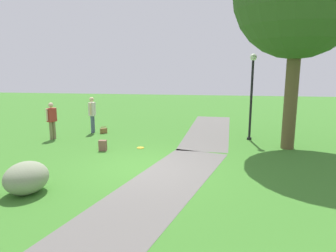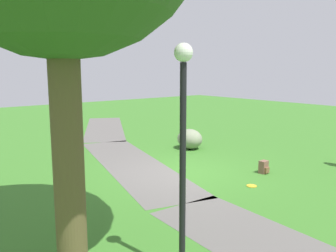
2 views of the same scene
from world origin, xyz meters
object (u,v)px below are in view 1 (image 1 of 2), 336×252
at_px(handbag_on_grass, 104,130).
at_px(spare_backpack_on_lawn, 103,146).
at_px(lamp_post, 252,88).
at_px(frisbee_on_grass, 140,148).
at_px(lawn_boulder, 26,178).
at_px(woman_with_handbag, 92,112).
at_px(man_near_boulder, 52,118).

distance_m(handbag_on_grass, spare_backpack_on_lawn, 3.06).
distance_m(lamp_post, frisbee_on_grass, 5.27).
xyz_separation_m(lawn_boulder, handbag_on_grass, (-6.93, -0.45, -0.26)).
bearing_deg(woman_with_handbag, lawn_boulder, 8.08).
bearing_deg(lawn_boulder, lamp_post, 136.68).
relative_size(lamp_post, handbag_on_grass, 9.43).
relative_size(lawn_boulder, spare_backpack_on_lawn, 3.42).
bearing_deg(spare_backpack_on_lawn, woman_with_handbag, -152.55).
height_order(lawn_boulder, frisbee_on_grass, lawn_boulder).
height_order(lamp_post, frisbee_on_grass, lamp_post).
relative_size(lawn_boulder, woman_with_handbag, 0.81).
xyz_separation_m(woman_with_handbag, frisbee_on_grass, (2.41, 2.85, -0.97)).
relative_size(spare_backpack_on_lawn, frisbee_on_grass, 1.44).
bearing_deg(man_near_boulder, frisbee_on_grass, 77.53).
distance_m(handbag_on_grass, frisbee_on_grass, 3.29).
height_order(woman_with_handbag, spare_backpack_on_lawn, woman_with_handbag).
bearing_deg(lamp_post, frisbee_on_grass, -65.40).
bearing_deg(handbag_on_grass, frisbee_on_grass, 44.59).
height_order(man_near_boulder, frisbee_on_grass, man_near_boulder).
distance_m(woman_with_handbag, man_near_boulder, 1.94).
relative_size(woman_with_handbag, frisbee_on_grass, 6.08).
distance_m(lawn_boulder, spare_backpack_on_lawn, 4.08).
distance_m(lamp_post, handbag_on_grass, 6.98).
xyz_separation_m(lamp_post, handbag_on_grass, (-0.35, -6.66, -2.09)).
distance_m(spare_backpack_on_lawn, frisbee_on_grass, 1.44).
bearing_deg(spare_backpack_on_lawn, lawn_boulder, -7.69).
bearing_deg(woman_with_handbag, spare_backpack_on_lawn, 27.45).
height_order(lamp_post, spare_backpack_on_lawn, lamp_post).
bearing_deg(handbag_on_grass, woman_with_handbag, -97.16).
xyz_separation_m(woman_with_handbag, man_near_boulder, (1.51, -1.23, -0.06)).
height_order(man_near_boulder, handbag_on_grass, man_near_boulder).
bearing_deg(woman_with_handbag, frisbee_on_grass, 49.83).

